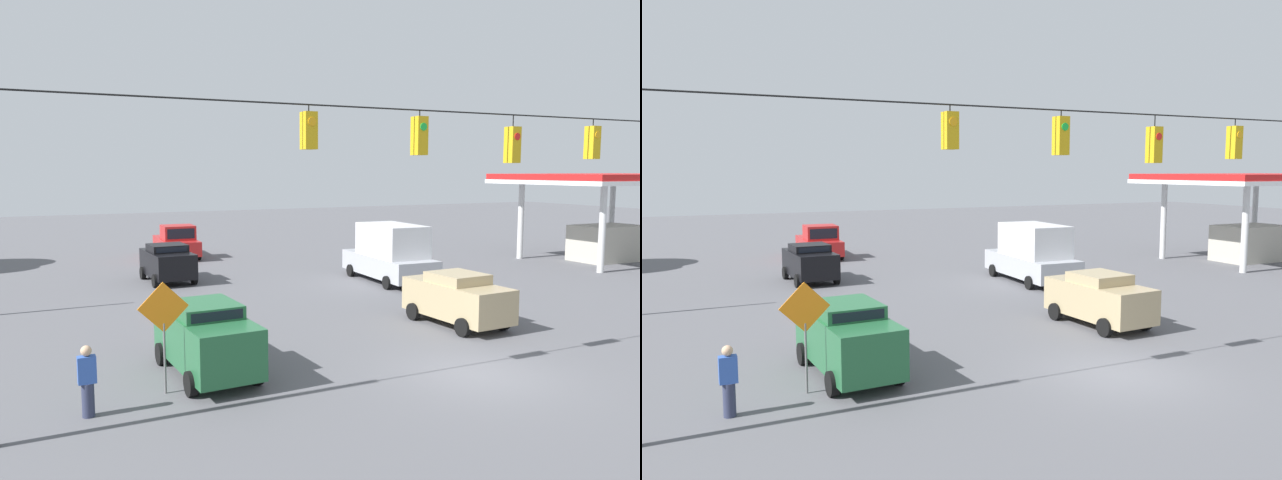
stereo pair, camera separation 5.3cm
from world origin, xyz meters
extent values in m
plane|color=#56565B|center=(0.00, 0.00, 0.00)|extent=(140.00, 140.00, 0.00)
cylinder|color=black|center=(0.00, -0.68, 7.15)|extent=(23.70, 0.04, 0.04)
cube|color=gold|center=(-4.80, -0.68, 6.43)|extent=(0.32, 0.36, 1.00)
cylinder|color=black|center=(-4.80, -0.68, 7.04)|extent=(0.03, 0.03, 0.22)
cylinder|color=orange|center=(-4.80, -0.49, 6.65)|extent=(0.20, 0.02, 0.20)
cube|color=gold|center=(-1.60, -0.68, 6.30)|extent=(0.32, 0.36, 1.02)
cylinder|color=black|center=(-1.60, -0.68, 6.98)|extent=(0.03, 0.03, 0.33)
cylinder|color=red|center=(-1.60, -0.49, 6.53)|extent=(0.20, 0.02, 0.20)
cube|color=gold|center=(1.60, -0.68, 6.48)|extent=(0.32, 0.36, 1.00)
cylinder|color=black|center=(1.60, -0.68, 7.06)|extent=(0.03, 0.03, 0.16)
cylinder|color=green|center=(1.60, -0.49, 6.71)|extent=(0.20, 0.02, 0.20)
cube|color=gold|center=(4.80, -0.68, 6.53)|extent=(0.32, 0.36, 0.89)
cylinder|color=black|center=(4.80, -0.68, 7.06)|extent=(0.03, 0.03, 0.17)
cylinder|color=orange|center=(4.80, -0.49, 6.73)|extent=(0.20, 0.02, 0.20)
cube|color=tan|center=(-2.94, -4.68, 0.93)|extent=(2.04, 4.26, 1.22)
cube|color=tan|center=(-2.94, -4.68, 1.72)|extent=(1.77, 1.92, 0.36)
cube|color=black|center=(-2.89, -5.61, 1.72)|extent=(1.45, 0.10, 0.25)
cylinder|color=black|center=(-3.78, -6.09, 0.32)|extent=(0.25, 0.65, 0.64)
cylinder|color=black|center=(-1.96, -5.99, 0.32)|extent=(0.25, 0.65, 0.64)
cylinder|color=black|center=(-3.93, -3.38, 0.32)|extent=(0.25, 0.65, 0.64)
cylinder|color=black|center=(-2.11, -3.28, 0.32)|extent=(0.25, 0.65, 0.64)
cube|color=red|center=(2.17, -26.67, 0.77)|extent=(2.29, 5.55, 0.90)
cube|color=red|center=(2.20, -26.02, 1.67)|extent=(1.99, 2.04, 0.90)
cube|color=black|center=(2.23, -25.02, 1.67)|extent=(1.67, 0.08, 0.63)
cylinder|color=black|center=(3.28, -24.93, 0.32)|extent=(0.24, 0.65, 0.64)
cylinder|color=black|center=(1.19, -24.86, 0.32)|extent=(0.24, 0.65, 0.64)
cylinder|color=black|center=(3.15, -28.49, 0.32)|extent=(0.24, 0.65, 0.64)
cylinder|color=black|center=(1.06, -28.42, 0.32)|extent=(0.24, 0.65, 0.64)
cube|color=#A8AAB2|center=(-5.54, -13.43, 0.82)|extent=(2.64, 6.13, 1.00)
cube|color=silver|center=(-5.52, -13.13, 2.11)|extent=(2.35, 3.96, 1.58)
cube|color=black|center=(-5.62, -15.06, 2.11)|extent=(1.88, 0.11, 1.10)
cylinder|color=black|center=(-6.81, -15.33, 0.32)|extent=(0.25, 0.65, 0.64)
cylinder|color=black|center=(-4.46, -15.44, 0.32)|extent=(0.25, 0.65, 0.64)
cylinder|color=black|center=(-6.62, -11.42, 0.32)|extent=(0.25, 0.65, 0.64)
cylinder|color=black|center=(-4.27, -11.53, 0.32)|extent=(0.25, 0.65, 0.64)
cube|color=black|center=(4.57, -18.10, 0.93)|extent=(2.07, 4.12, 1.21)
cube|color=black|center=(4.57, -18.10, 1.71)|extent=(1.82, 1.85, 0.36)
cube|color=black|center=(4.53, -17.20, 1.71)|extent=(1.52, 0.09, 0.25)
cylinder|color=black|center=(5.46, -16.74, 0.32)|extent=(0.25, 0.65, 0.64)
cylinder|color=black|center=(3.56, -16.82, 0.32)|extent=(0.25, 0.65, 0.64)
cylinder|color=black|center=(5.57, -19.37, 0.32)|extent=(0.25, 0.65, 0.64)
cylinder|color=black|center=(3.68, -19.45, 0.32)|extent=(0.25, 0.65, 0.64)
cube|color=#236038|center=(6.72, -3.26, 0.99)|extent=(1.96, 4.52, 1.33)
cube|color=#236038|center=(6.72, -3.26, 1.83)|extent=(1.70, 2.03, 0.36)
cube|color=black|center=(6.67, -2.27, 1.83)|extent=(1.40, 0.09, 0.25)
cylinder|color=black|center=(7.53, -1.77, 0.32)|extent=(0.25, 0.65, 0.64)
cylinder|color=black|center=(5.78, -1.86, 0.32)|extent=(0.25, 0.65, 0.64)
cylinder|color=black|center=(7.67, -4.66, 0.32)|extent=(0.25, 0.65, 0.64)
cylinder|color=black|center=(5.92, -4.74, 0.32)|extent=(0.25, 0.65, 0.64)
cone|color=orange|center=(6.84, -3.71, 0.36)|extent=(0.39, 0.39, 0.72)
cone|color=orange|center=(6.69, -5.69, 0.36)|extent=(0.39, 0.39, 0.72)
cone|color=orange|center=(6.67, -7.81, 0.36)|extent=(0.39, 0.39, 0.72)
cone|color=orange|center=(6.67, -9.98, 0.36)|extent=(0.39, 0.39, 0.72)
cube|color=red|center=(-21.45, -13.61, 5.18)|extent=(11.77, 8.73, 0.35)
cube|color=white|center=(-21.45, -13.61, 4.88)|extent=(11.87, 8.83, 0.24)
cylinder|color=silver|center=(-25.57, -16.66, 2.50)|extent=(0.36, 0.36, 5.00)
cylinder|color=silver|center=(-17.34, -16.66, 2.50)|extent=(0.36, 0.36, 5.00)
cylinder|color=silver|center=(-17.34, -10.55, 2.50)|extent=(0.36, 0.36, 5.00)
cube|color=#B2AD9E|center=(-21.45, -13.61, 1.10)|extent=(4.12, 2.62, 2.20)
cylinder|color=slate|center=(8.06, -2.26, 0.90)|extent=(0.06, 0.06, 1.80)
cube|color=orange|center=(8.06, -2.26, 2.21)|extent=(1.27, 0.04, 1.27)
cylinder|color=#2D334C|center=(9.96, -1.52, 0.40)|extent=(0.28, 0.28, 0.79)
cube|color=#3359B2|center=(9.96, -1.52, 1.10)|extent=(0.40, 0.24, 0.63)
sphere|color=tan|center=(9.96, -1.52, 1.54)|extent=(0.25, 0.25, 0.25)
camera|label=1|loc=(11.17, 13.07, 5.59)|focal=35.00mm
camera|label=2|loc=(11.12, 13.10, 5.59)|focal=35.00mm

